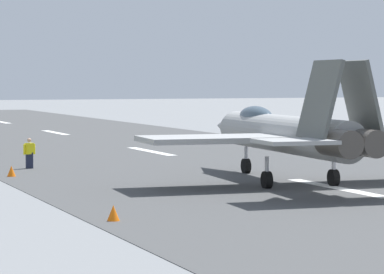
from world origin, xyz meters
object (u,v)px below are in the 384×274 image
Objects in this scene: fighter_jet at (286,133)px; marker_cone_near at (113,213)px; crew_person at (29,153)px; marker_cone_mid at (11,171)px.

fighter_jet is 14.08m from marker_cone_near.
crew_person is 2.99× the size of marker_cone_mid.
marker_cone_mid is at bearing 155.85° from crew_person.
fighter_jet is 15.06m from crew_person.
fighter_jet is 32.14× the size of marker_cone_near.
crew_person is (11.86, 9.16, -1.52)m from fighter_jet.
fighter_jet is at bearing -142.32° from crew_person.
fighter_jet is at bearing -51.95° from marker_cone_near.
fighter_jet reaches higher than crew_person.
marker_cone_near and marker_cone_mid have the same top height.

